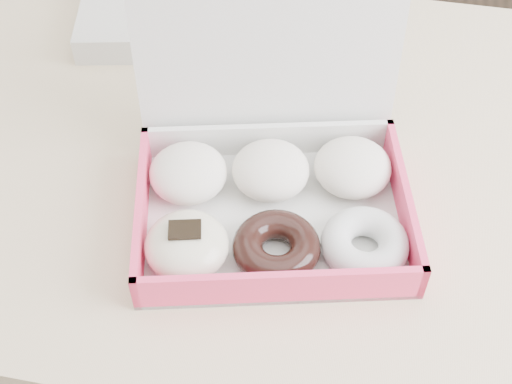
# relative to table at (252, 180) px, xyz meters

# --- Properties ---
(ground) EXTENTS (4.00, 4.00, 0.00)m
(ground) POSITION_rel_table_xyz_m (0.00, 0.00, -0.67)
(ground) COLOR black
(ground) RESTS_ON ground
(table) EXTENTS (1.20, 0.80, 0.75)m
(table) POSITION_rel_table_xyz_m (0.00, 0.00, 0.00)
(table) COLOR #CDB187
(table) RESTS_ON ground
(donut_box) EXTENTS (0.39, 0.35, 0.25)m
(donut_box) POSITION_rel_table_xyz_m (0.05, -0.12, 0.12)
(donut_box) COLOR silver
(donut_box) RESTS_ON table
(newspapers) EXTENTS (0.32, 0.27, 0.04)m
(newspapers) POSITION_rel_table_xyz_m (-0.19, 0.25, 0.10)
(newspapers) COLOR silver
(newspapers) RESTS_ON table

